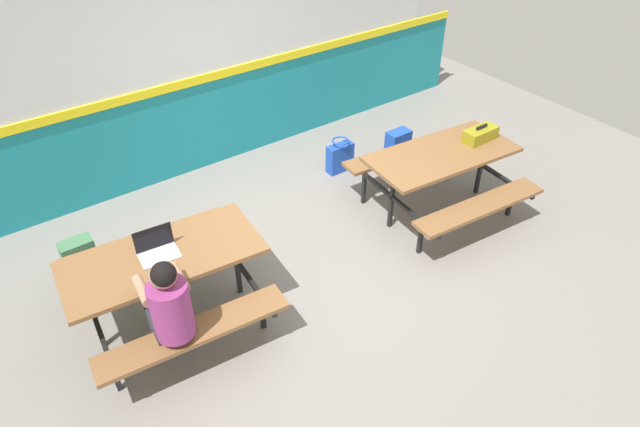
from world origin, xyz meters
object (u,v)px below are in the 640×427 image
(picnic_table_left, at_px, (165,270))
(student_nearer, at_px, (169,307))
(satchel_spare, at_px, (397,147))
(toolbox_grey, at_px, (480,134))
(laptop_silver, at_px, (157,249))
(backpack_dark, at_px, (81,259))
(picnic_table_right, at_px, (441,166))
(tote_bag_bright, at_px, (340,157))

(picnic_table_left, distance_m, student_nearer, 0.59)
(picnic_table_left, distance_m, satchel_spare, 3.52)
(toolbox_grey, relative_size, satchel_spare, 0.91)
(student_nearer, relative_size, toolbox_grey, 3.02)
(picnic_table_left, relative_size, laptop_silver, 4.98)
(picnic_table_left, height_order, laptop_silver, laptop_silver)
(student_nearer, bearing_deg, backpack_dark, 101.05)
(picnic_table_right, distance_m, backpack_dark, 3.78)
(student_nearer, relative_size, satchel_spare, 2.74)
(picnic_table_right, relative_size, tote_bag_bright, 3.93)
(backpack_dark, xyz_separation_m, tote_bag_bright, (3.19, 0.06, -0.02))
(toolbox_grey, distance_m, satchel_spare, 1.23)
(picnic_table_right, height_order, satchel_spare, picnic_table_right)
(picnic_table_left, bearing_deg, laptop_silver, 110.04)
(toolbox_grey, bearing_deg, tote_bag_bright, 123.98)
(picnic_table_left, bearing_deg, picnic_table_right, -3.74)
(satchel_spare, bearing_deg, picnic_table_left, -166.65)
(student_nearer, distance_m, satchel_spare, 3.87)
(laptop_silver, bearing_deg, picnic_table_right, -4.44)
(laptop_silver, relative_size, tote_bag_bright, 0.79)
(picnic_table_right, bearing_deg, laptop_silver, 175.56)
(picnic_table_right, xyz_separation_m, toolbox_grey, (0.52, -0.05, 0.24))
(laptop_silver, distance_m, backpack_dark, 1.23)
(student_nearer, height_order, satchel_spare, student_nearer)
(toolbox_grey, bearing_deg, laptop_silver, 175.42)
(student_nearer, height_order, laptop_silver, student_nearer)
(picnic_table_left, distance_m, toolbox_grey, 3.61)
(student_nearer, bearing_deg, toolbox_grey, 4.42)
(toolbox_grey, height_order, tote_bag_bright, toolbox_grey)
(student_nearer, distance_m, laptop_silver, 0.61)
(tote_bag_bright, relative_size, satchel_spare, 0.98)
(picnic_table_left, bearing_deg, backpack_dark, 115.49)
(tote_bag_bright, bearing_deg, picnic_table_right, -73.61)
(backpack_dark, bearing_deg, picnic_table_left, -64.51)
(laptop_silver, height_order, backpack_dark, laptop_silver)
(picnic_table_right, relative_size, backpack_dark, 3.84)
(picnic_table_left, height_order, student_nearer, student_nearer)
(laptop_silver, bearing_deg, toolbox_grey, -4.58)
(picnic_table_right, height_order, backpack_dark, picnic_table_right)
(tote_bag_bright, bearing_deg, toolbox_grey, -56.02)
(student_nearer, bearing_deg, picnic_table_left, 71.50)
(picnic_table_right, height_order, tote_bag_bright, picnic_table_right)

